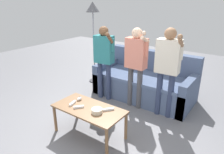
{
  "coord_description": "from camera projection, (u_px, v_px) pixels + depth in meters",
  "views": [
    {
      "loc": [
        1.86,
        -2.07,
        1.94
      ],
      "look_at": [
        0.08,
        0.41,
        0.77
      ],
      "focal_mm": 33.36,
      "sensor_mm": 36.0,
      "label": 1
    }
  ],
  "objects": [
    {
      "name": "ground_plane",
      "position": [
        93.0,
        129.0,
        3.27
      ],
      "size": [
        12.0,
        12.0,
        0.0
      ],
      "primitive_type": "plane",
      "color": "slate"
    },
    {
      "name": "couch",
      "position": [
        145.0,
        82.0,
        4.27
      ],
      "size": [
        1.96,
        0.94,
        0.91
      ],
      "color": "#475675",
      "rests_on": "ground"
    },
    {
      "name": "coffee_table",
      "position": [
        89.0,
        111.0,
        3.0
      ],
      "size": [
        1.05,
        0.52,
        0.46
      ],
      "color": "brown",
      "rests_on": "ground"
    },
    {
      "name": "snack_bowl",
      "position": [
        97.0,
        111.0,
        2.85
      ],
      "size": [
        0.15,
        0.15,
        0.06
      ],
      "primitive_type": "cylinder",
      "color": "beige",
      "rests_on": "coffee_table"
    },
    {
      "name": "game_remote_nunchuk",
      "position": [
        79.0,
        99.0,
        3.2
      ],
      "size": [
        0.06,
        0.09,
        0.05
      ],
      "color": "white",
      "rests_on": "coffee_table"
    },
    {
      "name": "floor_lamp",
      "position": [
        93.0,
        15.0,
        4.6
      ],
      "size": [
        0.31,
        0.31,
        1.86
      ],
      "color": "#2D2D33",
      "rests_on": "ground"
    },
    {
      "name": "player_left",
      "position": [
        104.0,
        55.0,
        3.97
      ],
      "size": [
        0.45,
        0.31,
        1.45
      ],
      "color": "#2D3856",
      "rests_on": "ground"
    },
    {
      "name": "player_center",
      "position": [
        136.0,
        59.0,
        3.64
      ],
      "size": [
        0.43,
        0.28,
        1.47
      ],
      "color": "#47474C",
      "rests_on": "ground"
    },
    {
      "name": "player_right",
      "position": [
        168.0,
        63.0,
        3.33
      ],
      "size": [
        0.46,
        0.3,
        1.52
      ],
      "color": "#2D3856",
      "rests_on": "ground"
    },
    {
      "name": "game_remote_wand_near",
      "position": [
        79.0,
        107.0,
        2.98
      ],
      "size": [
        0.12,
        0.14,
        0.03
      ],
      "color": "white",
      "rests_on": "coffee_table"
    },
    {
      "name": "game_remote_wand_far",
      "position": [
        108.0,
        109.0,
        2.92
      ],
      "size": [
        0.13,
        0.15,
        0.03
      ],
      "color": "white",
      "rests_on": "coffee_table"
    },
    {
      "name": "game_remote_wand_spare",
      "position": [
        73.0,
        103.0,
        3.09
      ],
      "size": [
        0.07,
        0.16,
        0.03
      ],
      "color": "white",
      "rests_on": "coffee_table"
    }
  ]
}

